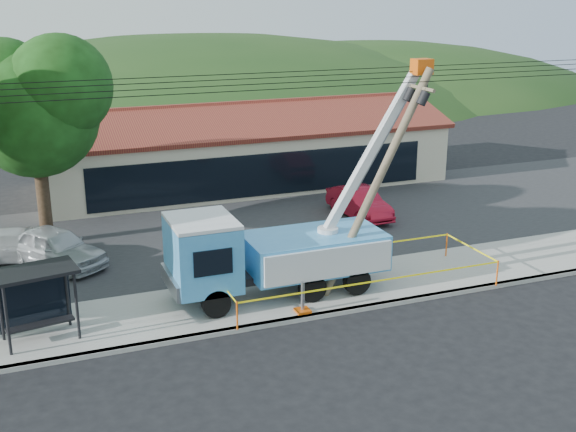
# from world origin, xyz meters

# --- Properties ---
(ground) EXTENTS (120.00, 120.00, 0.00)m
(ground) POSITION_xyz_m (0.00, 0.00, 0.00)
(ground) COLOR black
(ground) RESTS_ON ground
(curb) EXTENTS (60.00, 0.25, 0.15)m
(curb) POSITION_xyz_m (0.00, 2.10, 0.07)
(curb) COLOR #9A9690
(curb) RESTS_ON ground
(sidewalk) EXTENTS (60.00, 4.00, 0.15)m
(sidewalk) POSITION_xyz_m (0.00, 4.00, 0.07)
(sidewalk) COLOR #9A9690
(sidewalk) RESTS_ON ground
(parking_lot) EXTENTS (60.00, 12.00, 0.10)m
(parking_lot) POSITION_xyz_m (0.00, 12.00, 0.05)
(parking_lot) COLOR #28282B
(parking_lot) RESTS_ON ground
(strip_mall) EXTENTS (22.50, 8.53, 4.67)m
(strip_mall) POSITION_xyz_m (4.00, 19.98, 1.88)
(strip_mall) COLOR beige
(strip_mall) RESTS_ON ground
(tree_lot) EXTENTS (6.30, 5.60, 8.94)m
(tree_lot) POSITION_xyz_m (-7.00, 13.00, 6.21)
(tree_lot) COLOR #332316
(tree_lot) RESTS_ON ground
(hill_center) EXTENTS (89.60, 64.00, 32.00)m
(hill_center) POSITION_xyz_m (10.00, 55.00, 0.00)
(hill_center) COLOR #1B3C15
(hill_center) RESTS_ON ground
(hill_east) EXTENTS (72.80, 52.00, 26.00)m
(hill_east) POSITION_xyz_m (30.00, 55.00, 0.00)
(hill_east) COLOR #1B3C15
(hill_east) RESTS_ON ground
(utility_truck) EXTENTS (9.58, 4.15, 8.07)m
(utility_truck) POSITION_xyz_m (0.05, 4.24, 1.78)
(utility_truck) COLOR black
(utility_truck) RESTS_ON ground
(leaning_pole) EXTENTS (4.11, 1.64, 7.94)m
(leaning_pole) POSITION_xyz_m (3.92, 3.47, 4.47)
(leaning_pole) COLOR brown
(leaning_pole) RESTS_ON ground
(bus_shelter) EXTENTS (2.63, 1.87, 2.33)m
(bus_shelter) POSITION_xyz_m (-7.82, 3.70, 1.85)
(bus_shelter) COLOR black
(bus_shelter) RESTS_ON ground
(caution_tape) EXTENTS (10.02, 3.37, 0.97)m
(caution_tape) POSITION_xyz_m (3.04, 3.60, 0.87)
(caution_tape) COLOR #E8560C
(caution_tape) RESTS_ON ground
(car_silver) EXTENTS (4.15, 4.74, 1.55)m
(car_silver) POSITION_xyz_m (-6.85, 10.03, 0.00)
(car_silver) COLOR #BABEC2
(car_silver) RESTS_ON ground
(car_red) EXTENTS (1.70, 4.31, 1.40)m
(car_red) POSITION_xyz_m (7.20, 11.50, 0.00)
(car_red) COLOR #A81024
(car_red) RESTS_ON ground
(car_white) EXTENTS (4.56, 2.56, 1.25)m
(car_white) POSITION_xyz_m (-8.13, 11.27, 0.00)
(car_white) COLOR silver
(car_white) RESTS_ON ground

